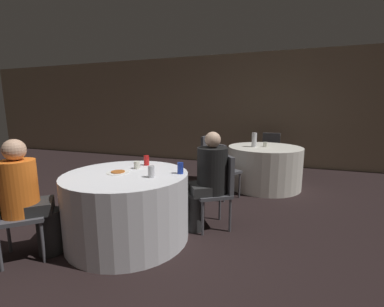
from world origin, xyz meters
TOP-DOWN VIEW (x-y plane):
  - ground_plane at (0.00, 0.00)m, footprint 16.00×16.00m
  - wall_back at (0.00, 4.45)m, footprint 16.00×0.06m
  - table_near at (0.03, 0.02)m, footprint 1.36×1.36m
  - table_far at (1.35, 2.52)m, footprint 1.33×1.33m
  - chair_near_northeast at (0.94, 0.63)m, footprint 0.56×0.56m
  - chair_near_southwest at (-0.78, -0.72)m, footprint 0.57×0.57m
  - chair_far_north at (1.41, 3.59)m, footprint 0.42×0.43m
  - chair_far_southwest at (0.72, 1.64)m, footprint 0.56×0.56m
  - chair_far_west at (0.27, 2.58)m, footprint 0.43×0.42m
  - person_orange_shirt at (-0.66, -0.61)m, footprint 0.46×0.46m
  - person_black_shirt at (0.81, 0.55)m, footprint 0.50×0.48m
  - pizza_plate_near at (-0.07, 0.02)m, footprint 0.25×0.25m
  - soda_can_blue at (0.59, 0.21)m, footprint 0.07×0.07m
  - soda_can_red at (0.04, 0.45)m, footprint 0.07×0.07m
  - soda_can_silver at (0.37, -0.03)m, footprint 0.07×0.07m
  - cup_near at (0.02, 0.25)m, footprint 0.07×0.07m
  - bottle_far at (1.15, 2.44)m, footprint 0.09×0.09m
  - cup_far at (1.35, 2.52)m, footprint 0.08×0.08m

SIDE VIEW (x-z plane):
  - ground_plane at x=0.00m, z-range 0.00..0.00m
  - table_near at x=0.03m, z-range 0.00..0.75m
  - table_far at x=1.35m, z-range 0.00..0.75m
  - chair_near_northeast at x=0.94m, z-range 0.09..0.99m
  - chair_near_southwest at x=-0.78m, z-range 0.09..0.99m
  - chair_far_north at x=1.41m, z-range 0.09..0.99m
  - chair_far_southwest at x=0.72m, z-range 0.09..0.99m
  - chair_far_west at x=0.27m, z-range 0.09..0.99m
  - person_orange_shirt at x=-0.66m, z-range 0.00..1.18m
  - person_black_shirt at x=0.81m, z-range 0.02..1.20m
  - pizza_plate_near at x=-0.07m, z-range 0.75..0.77m
  - cup_near at x=0.02m, z-range 0.75..0.84m
  - cup_far at x=1.35m, z-range 0.75..0.84m
  - soda_can_blue at x=0.59m, z-range 0.75..0.87m
  - soda_can_red at x=0.04m, z-range 0.75..0.87m
  - soda_can_silver at x=0.37m, z-range 0.75..0.87m
  - bottle_far at x=1.15m, z-range 0.75..1.01m
  - wall_back at x=0.00m, z-range 0.00..2.80m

